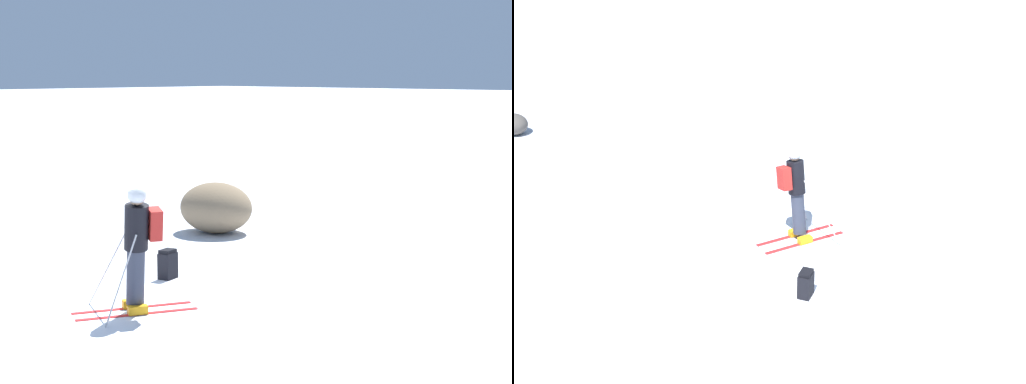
# 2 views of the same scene
# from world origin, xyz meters

# --- Properties ---
(ground_plane) EXTENTS (300.00, 300.00, 0.00)m
(ground_plane) POSITION_xyz_m (0.00, 0.00, 0.00)
(ground_plane) COLOR white
(skier) EXTENTS (1.41, 1.80, 1.91)m
(skier) POSITION_xyz_m (0.99, -0.05, 1.06)
(skier) COLOR red
(skier) RESTS_ON ground
(spare_backpack) EXTENTS (0.29, 0.34, 0.50)m
(spare_backpack) POSITION_xyz_m (-0.34, 1.64, 0.24)
(spare_backpack) COLOR black
(spare_backpack) RESTS_ON ground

